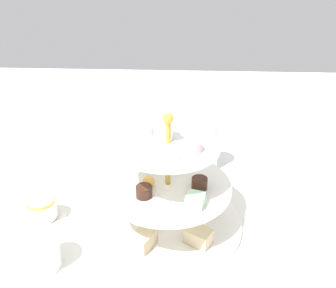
% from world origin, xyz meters
% --- Properties ---
extents(ground_plane, '(2.40, 2.40, 0.00)m').
position_xyz_m(ground_plane, '(0.00, 0.00, 0.00)').
color(ground_plane, silver).
extents(tiered_serving_stand, '(0.30, 0.30, 0.25)m').
position_xyz_m(tiered_serving_stand, '(0.00, 0.00, 0.07)').
color(tiered_serving_stand, white).
rests_on(tiered_serving_stand, ground_plane).
extents(water_glass_tall_right, '(0.07, 0.07, 0.13)m').
position_xyz_m(water_glass_tall_right, '(0.23, -0.08, 0.07)').
color(water_glass_tall_right, silver).
rests_on(water_glass_tall_right, ground_plane).
extents(water_glass_short_left, '(0.06, 0.06, 0.07)m').
position_xyz_m(water_glass_short_left, '(-0.13, 0.21, 0.03)').
color(water_glass_short_left, silver).
rests_on(water_glass_short_left, ground_plane).
extents(teacup_with_saucer, '(0.09, 0.09, 0.05)m').
position_xyz_m(teacup_with_saucer, '(0.00, 0.26, 0.02)').
color(teacup_with_saucer, white).
rests_on(teacup_with_saucer, ground_plane).
extents(butter_knife_left, '(0.17, 0.05, 0.00)m').
position_xyz_m(butter_knife_left, '(-0.05, -0.29, 0.00)').
color(butter_knife_left, silver).
rests_on(butter_knife_left, ground_plane).
extents(butter_knife_right, '(0.12, 0.14, 0.00)m').
position_xyz_m(butter_knife_right, '(0.22, 0.21, 0.00)').
color(butter_knife_right, silver).
rests_on(butter_knife_right, ground_plane).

